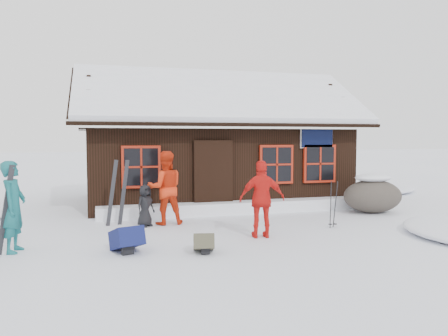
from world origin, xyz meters
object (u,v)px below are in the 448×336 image
at_px(skier_teal, 13,207).
at_px(backpack_olive, 204,246).
at_px(skier_orange_right, 262,199).
at_px(skier_crouched, 145,206).
at_px(boulder, 373,195).
at_px(backpack_blue, 127,243).
at_px(ski_poles, 333,205).
at_px(skier_orange_left, 165,188).

relative_size(skier_teal, backpack_olive, 3.41).
xyz_separation_m(skier_orange_right, skier_crouched, (-2.29, 1.85, -0.32)).
bearing_deg(backpack_olive, skier_crouched, 117.65).
relative_size(skier_teal, boulder, 1.00).
bearing_deg(backpack_blue, ski_poles, -5.00).
relative_size(boulder, ski_poles, 1.49).
bearing_deg(boulder, skier_crouched, -177.90).
xyz_separation_m(skier_teal, skier_crouched, (2.58, 1.72, -0.35)).
height_order(skier_crouched, backpack_olive, skier_crouched).
height_order(boulder, backpack_blue, boulder).
bearing_deg(skier_orange_right, ski_poles, -155.48).
distance_m(skier_orange_left, ski_poles, 4.06).
relative_size(boulder, backpack_blue, 2.63).
bearing_deg(skier_orange_right, backpack_olive, 40.78).
bearing_deg(skier_crouched, backpack_olive, -111.75).
height_order(skier_teal, boulder, skier_teal).
bearing_deg(boulder, backpack_blue, -160.05).
xyz_separation_m(skier_orange_left, skier_crouched, (-0.51, -0.14, -0.40)).
relative_size(skier_teal, backpack_blue, 2.63).
xyz_separation_m(skier_orange_left, ski_poles, (3.77, -1.47, -0.37)).
distance_m(boulder, backpack_blue, 7.44).
distance_m(skier_orange_right, backpack_blue, 2.96).
bearing_deg(backpack_olive, ski_poles, 33.27).
bearing_deg(backpack_blue, backpack_olive, -34.03).
bearing_deg(backpack_olive, skier_teal, 174.45).
bearing_deg(skier_teal, skier_crouched, -47.49).
bearing_deg(skier_orange_left, skier_teal, 30.51).
bearing_deg(skier_teal, backpack_blue, -97.25).
bearing_deg(ski_poles, skier_crouched, 162.77).
xyz_separation_m(skier_teal, ski_poles, (6.85, 0.39, -0.32)).
distance_m(skier_orange_right, backpack_olive, 1.86).
relative_size(skier_orange_left, ski_poles, 1.58).
relative_size(skier_orange_left, skier_orange_right, 1.09).
height_order(skier_orange_right, ski_poles, skier_orange_right).
relative_size(skier_orange_right, ski_poles, 1.45).
relative_size(skier_crouched, ski_poles, 0.88).
bearing_deg(skier_orange_left, backpack_blue, 65.86).
bearing_deg(boulder, skier_teal, -167.75).
bearing_deg(skier_crouched, skier_orange_right, -77.16).
bearing_deg(backpack_blue, boulder, 3.56).
bearing_deg(skier_crouched, boulder, -36.15).
distance_m(skier_teal, boulder, 9.22).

